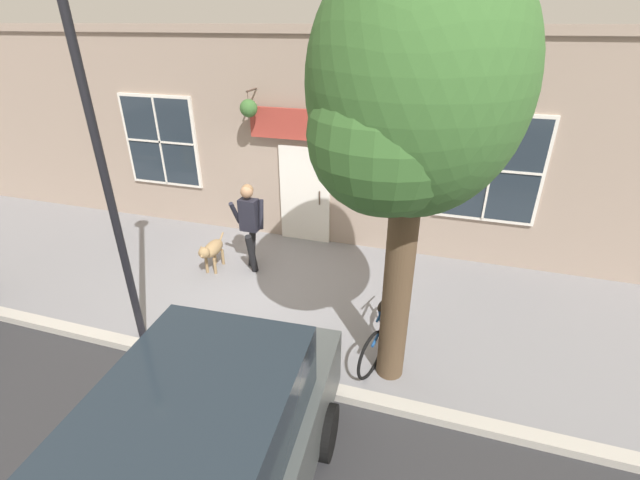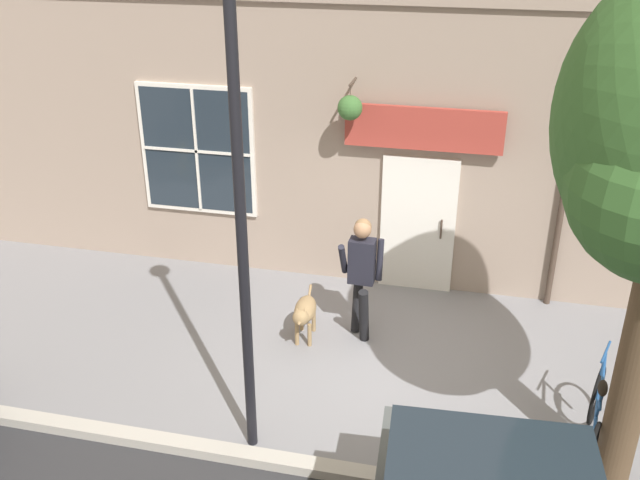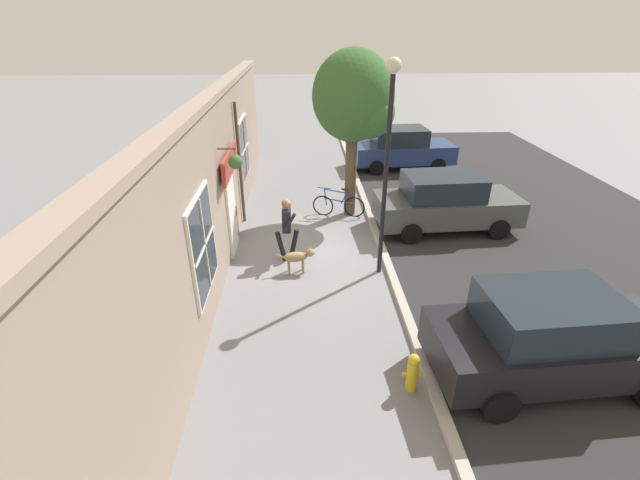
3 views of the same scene
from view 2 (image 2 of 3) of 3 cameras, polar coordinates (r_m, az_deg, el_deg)
name	(u,v)px [view 2 (image 2 of 3)]	position (r m, az deg, el deg)	size (l,w,h in m)	color
ground_plane	(383,367)	(9.32, 5.04, -10.05)	(90.00, 90.00, 0.00)	gray
storefront_facade	(413,148)	(10.41, 7.45, 7.29)	(0.95, 18.00, 4.32)	gray
pedestrian_walking	(362,267)	(9.35, 3.36, -2.19)	(0.65, 0.56, 1.75)	black
dog_on_leash	(304,312)	(9.54, -1.25, -5.77)	(1.02, 0.33, 0.68)	#997A51
leaning_bicycle	(595,420)	(8.42, 21.12, -13.26)	(1.71, 0.43, 1.00)	black
street_lamp	(237,155)	(6.51, -6.62, 6.77)	(0.32, 0.32, 5.16)	black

